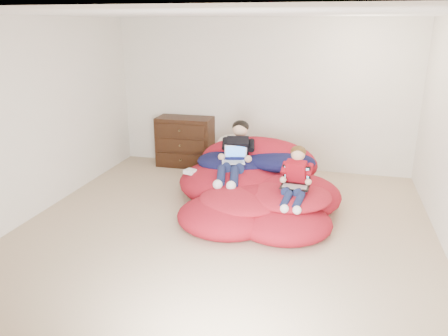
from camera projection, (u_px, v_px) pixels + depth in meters
room_shell at (225, 211)px, 5.34m from camera, size 5.10×5.10×2.77m
dresser at (185, 142)px, 7.65m from camera, size 0.96×0.55×0.86m
beanbag_pile at (257, 188)px, 5.97m from camera, size 2.31×2.41×0.86m
cream_pillow at (232, 144)px, 6.75m from camera, size 0.48×0.31×0.31m
older_boy at (236, 152)px, 6.14m from camera, size 0.38×1.13×0.72m
younger_boy at (296, 176)px, 5.38m from camera, size 0.32×0.81×0.63m
laptop_white at (234, 157)px, 6.08m from camera, size 0.36×0.37×0.22m
laptop_black at (296, 181)px, 5.40m from camera, size 0.36×0.36×0.24m
power_adapter at (190, 172)px, 6.14m from camera, size 0.18×0.18×0.05m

